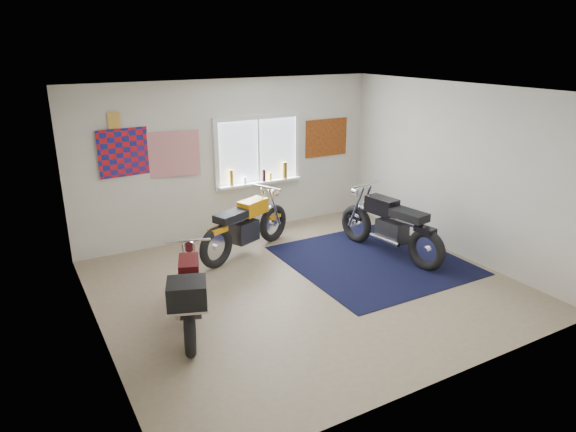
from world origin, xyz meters
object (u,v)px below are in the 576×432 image
yellow_triumph (246,227)px  black_chrome_bike (390,227)px  navy_rug (373,260)px  maroon_tourer (189,294)px

yellow_triumph → black_chrome_bike: 2.30m
yellow_triumph → black_chrome_bike: size_ratio=0.91×
navy_rug → maroon_tourer: bearing=-169.7°
black_chrome_bike → maroon_tourer: bearing=91.5°
navy_rug → yellow_triumph: size_ratio=1.36×
yellow_triumph → maroon_tourer: yellow_triumph is taller
yellow_triumph → maroon_tourer: 2.43m
black_chrome_bike → maroon_tourer: 3.61m
navy_rug → black_chrome_bike: size_ratio=1.23×
navy_rug → black_chrome_bike: (0.36, 0.06, 0.47)m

